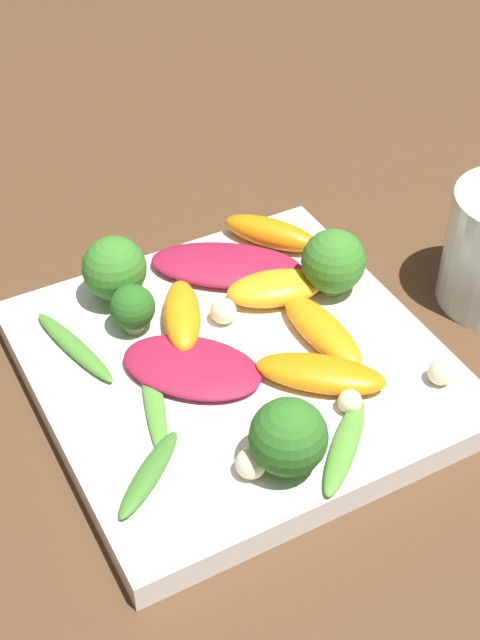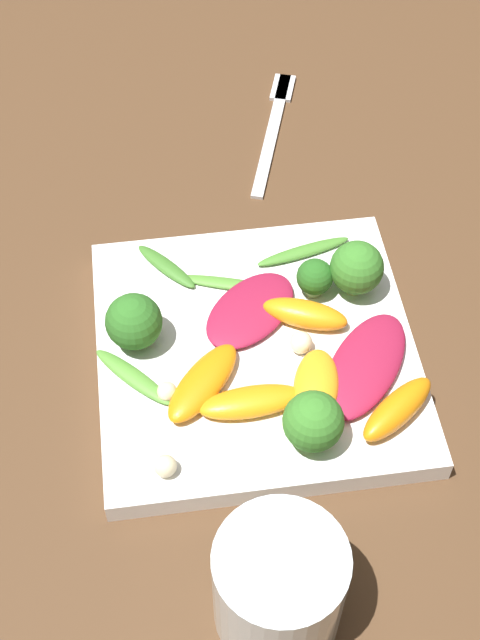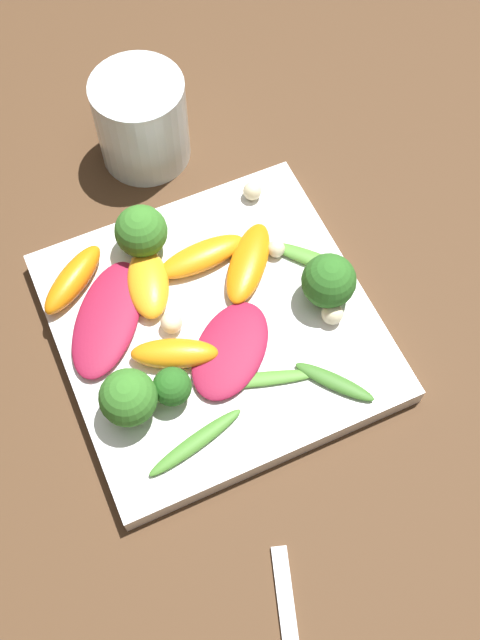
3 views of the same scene
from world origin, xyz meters
name	(u,v)px [view 3 (image 3 of 3)]	position (x,y,z in m)	size (l,w,h in m)	color
ground_plane	(216,332)	(0.00, 0.00, 0.00)	(2.40, 2.40, 0.00)	#4C331E
plate	(215,327)	(0.00, 0.00, 0.01)	(0.24, 0.24, 0.02)	white
drinking_glass	(142,121)	(-0.02, -0.20, 0.04)	(0.08, 0.08, 0.08)	silver
radicchio_leaf_0	(234,349)	(0.00, 0.03, 0.02)	(0.10, 0.10, 0.01)	maroon
radicchio_leaf_1	(108,318)	(0.08, -0.03, 0.03)	(0.10, 0.11, 0.01)	maroon
orange_segment_0	(148,283)	(0.04, -0.05, 0.03)	(0.05, 0.07, 0.02)	orange
orange_segment_1	(73,279)	(0.09, -0.08, 0.03)	(0.07, 0.06, 0.02)	orange
orange_segment_2	(248,263)	(-0.04, -0.03, 0.03)	(0.07, 0.08, 0.02)	orange
orange_segment_3	(202,256)	(-0.01, -0.05, 0.03)	(0.08, 0.03, 0.02)	orange
orange_segment_4	(174,353)	(0.04, 0.02, 0.03)	(0.07, 0.05, 0.02)	orange
broccoli_floret_0	(329,281)	(-0.09, 0.02, 0.04)	(0.04, 0.04, 0.05)	#7A9E51
broccoli_floret_1	(172,387)	(0.05, 0.05, 0.04)	(0.03, 0.03, 0.03)	#84AD5B
broccoli_floret_2	(128,398)	(0.08, 0.04, 0.05)	(0.04, 0.04, 0.05)	#84AD5B
broccoli_floret_3	(141,232)	(0.03, -0.09, 0.04)	(0.04, 0.04, 0.05)	#84AD5B
arugula_sprig_0	(258,379)	(-0.01, 0.06, 0.02)	(0.09, 0.04, 0.00)	#518E33
arugula_sprig_1	(196,442)	(0.05, 0.09, 0.02)	(0.08, 0.03, 0.01)	#47842D
arugula_sprig_2	(334,382)	(-0.06, 0.09, 0.02)	(0.05, 0.06, 0.01)	#3D7528
arugula_sprig_3	(312,259)	(-0.09, -0.02, 0.02)	(0.06, 0.06, 0.01)	#518E33
macadamia_nut_0	(171,323)	(0.03, -0.01, 0.03)	(0.02, 0.02, 0.02)	beige
macadamia_nut_1	(252,191)	(-0.08, -0.10, 0.03)	(0.02, 0.02, 0.02)	beige
macadamia_nut_2	(332,314)	(-0.08, 0.04, 0.03)	(0.02, 0.02, 0.02)	beige
macadamia_nut_3	(276,249)	(-0.07, -0.04, 0.03)	(0.01, 0.01, 0.01)	beige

